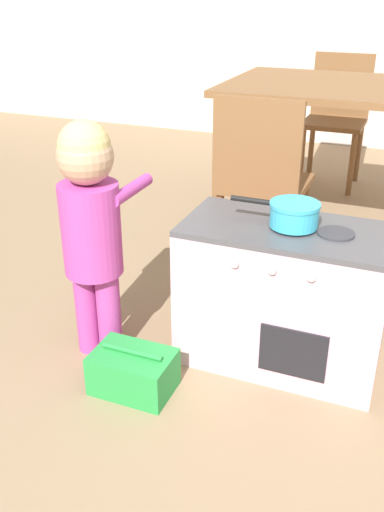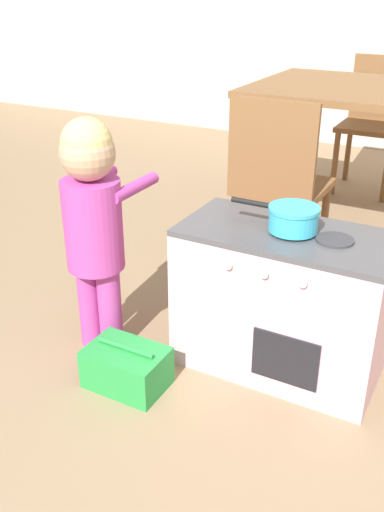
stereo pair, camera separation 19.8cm
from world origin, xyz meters
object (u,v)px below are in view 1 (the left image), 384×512
(play_kitchen, at_px, (283,296))
(dining_chair_near, at_px, (262,181))
(child_figure, at_px, (91,215))
(dining_table, at_px, (330,103))
(toy_basket, at_px, (133,371))
(toy_pot, at_px, (294,213))
(dining_chair_far, at_px, (336,116))

(play_kitchen, height_order, dining_chair_near, dining_chair_near)
(play_kitchen, relative_size, child_figure, 0.80)
(play_kitchen, xyz_separation_m, child_figure, (-0.63, -0.20, 0.29))
(play_kitchen, bearing_deg, dining_table, 95.04)
(play_kitchen, xyz_separation_m, dining_chair_near, (-0.27, 0.64, 0.19))
(toy_basket, bearing_deg, toy_pot, 40.39)
(toy_basket, bearing_deg, play_kitchen, 41.32)
(dining_chair_near, bearing_deg, toy_pot, -66.23)
(toy_pot, xyz_separation_m, dining_chair_far, (-0.20, 2.12, -0.12))
(toy_pot, distance_m, dining_chair_near, 0.71)
(dining_chair_near, distance_m, dining_chair_far, 1.48)
(toy_pot, bearing_deg, child_figure, -162.24)
(toy_pot, xyz_separation_m, dining_table, (-0.14, 1.38, 0.10))
(child_figure, bearing_deg, play_kitchen, 18.10)
(play_kitchen, bearing_deg, dining_chair_far, 94.99)
(child_figure, relative_size, dining_table, 0.81)
(toy_basket, height_order, dining_chair_near, dining_chair_near)
(toy_pot, height_order, dining_chair_near, dining_chair_near)
(child_figure, distance_m, dining_chair_far, 2.37)
(toy_pot, height_order, child_figure, child_figure)
(toy_basket, xyz_separation_m, dining_table, (0.29, 1.74, 0.60))
(play_kitchen, bearing_deg, toy_pot, 1.92)
(play_kitchen, relative_size, dining_table, 0.65)
(dining_table, bearing_deg, dining_chair_far, 94.92)
(dining_chair_far, bearing_deg, dining_table, 94.92)
(child_figure, bearing_deg, dining_chair_far, 79.26)
(child_figure, bearing_deg, toy_pot, 17.76)
(dining_chair_near, bearing_deg, dining_chair_far, 86.73)
(toy_basket, relative_size, dining_chair_far, 0.32)
(dining_chair_near, bearing_deg, dining_table, 78.57)
(play_kitchen, distance_m, dining_chair_near, 0.72)
(play_kitchen, relative_size, toy_basket, 2.59)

